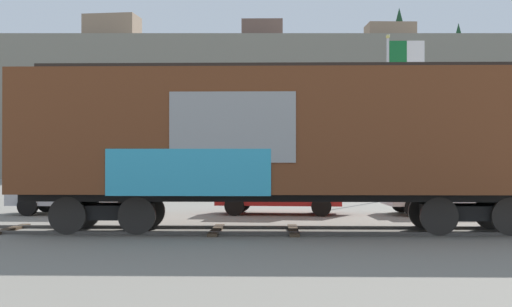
{
  "coord_description": "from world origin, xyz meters",
  "views": [
    {
      "loc": [
        -1.6,
        -17.46,
        1.86
      ],
      "look_at": [
        -1.59,
        2.86,
        1.99
      ],
      "focal_mm": 48.64,
      "sensor_mm": 36.0,
      "label": 1
    }
  ],
  "objects_px": {
    "flagpole": "(397,89)",
    "parked_car_red": "(279,188)",
    "parked_car_white": "(450,190)",
    "freight_car": "(286,136)",
    "parked_car_silver": "(83,190)"
  },
  "relations": [
    {
      "from": "parked_car_silver",
      "to": "parked_car_red",
      "type": "height_order",
      "value": "parked_car_red"
    },
    {
      "from": "freight_car",
      "to": "parked_car_red",
      "type": "height_order",
      "value": "freight_car"
    },
    {
      "from": "parked_car_red",
      "to": "parked_car_white",
      "type": "height_order",
      "value": "parked_car_red"
    },
    {
      "from": "parked_car_silver",
      "to": "parked_car_white",
      "type": "xyz_separation_m",
      "value": [
        12.14,
        -0.13,
        0.0
      ]
    },
    {
      "from": "flagpole",
      "to": "parked_car_white",
      "type": "xyz_separation_m",
      "value": [
        0.18,
        -7.62,
        -4.09
      ]
    },
    {
      "from": "flagpole",
      "to": "parked_car_red",
      "type": "height_order",
      "value": "flagpole"
    },
    {
      "from": "freight_car",
      "to": "flagpole",
      "type": "height_order",
      "value": "flagpole"
    },
    {
      "from": "flagpole",
      "to": "parked_car_red",
      "type": "relative_size",
      "value": 1.71
    },
    {
      "from": "flagpole",
      "to": "parked_car_red",
      "type": "xyz_separation_m",
      "value": [
        -5.46,
        -7.47,
        -4.03
      ]
    },
    {
      "from": "parked_car_red",
      "to": "parked_car_white",
      "type": "bearing_deg",
      "value": -1.59
    },
    {
      "from": "flagpole",
      "to": "parked_car_white",
      "type": "relative_size",
      "value": 1.65
    },
    {
      "from": "parked_car_silver",
      "to": "parked_car_red",
      "type": "relative_size",
      "value": 1.15
    },
    {
      "from": "freight_car",
      "to": "parked_car_white",
      "type": "xyz_separation_m",
      "value": [
        5.64,
        5.4,
        -1.61
      ]
    },
    {
      "from": "freight_car",
      "to": "flagpole",
      "type": "xyz_separation_m",
      "value": [
        5.46,
        13.02,
        2.48
      ]
    },
    {
      "from": "parked_car_silver",
      "to": "flagpole",
      "type": "bearing_deg",
      "value": 32.07
    }
  ]
}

